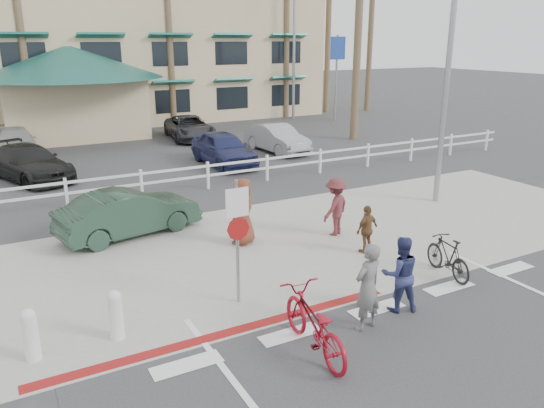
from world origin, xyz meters
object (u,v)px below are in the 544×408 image
sign_post (237,236)px  car_white_sedan (129,213)px  bike_red (314,324)px  bike_black (448,257)px

sign_post → car_white_sedan: size_ratio=0.75×
bike_red → bike_black: bearing=-160.4°
bike_red → bike_black: bike_red is taller
bike_black → car_white_sedan: car_white_sedan is taller
bike_red → car_white_sedan: (-1.30, 7.25, 0.08)m
bike_black → car_white_sedan: 8.31m
sign_post → bike_black: size_ratio=1.85×
sign_post → bike_black: sign_post is taller
bike_black → car_white_sedan: bearing=-36.6°
sign_post → car_white_sedan: sign_post is taller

